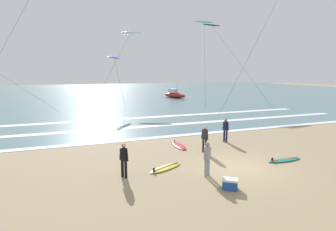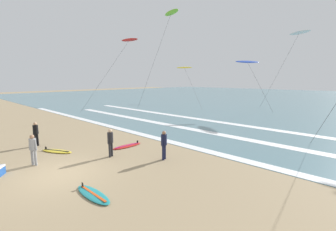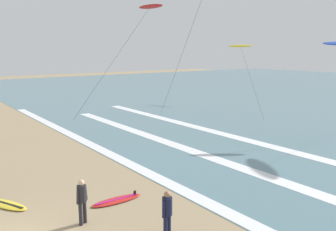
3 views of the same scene
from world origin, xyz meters
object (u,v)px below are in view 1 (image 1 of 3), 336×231
Objects in this scene: kite_black_distant_low at (212,25)px; surfer_background_far at (207,156)px; surfer_foreground_main at (124,157)px; offshore_boat at (175,95)px; kite_blue_mid_center at (114,58)px; kite_white_far_left at (130,33)px; kite_cyan_high_right at (204,22)px; surfboard_right_spare at (284,160)px; surfboard_foreground_flat at (166,168)px; surfer_left_near at (205,137)px; surfer_left_far at (226,128)px; cooler_box at (230,184)px; surfboard_near_water at (179,146)px.

surfer_background_far is at bearing -119.66° from kite_black_distant_low.
surfer_foreground_main is 0.29× the size of offshore_boat.
kite_blue_mid_center is 0.63× the size of kite_white_far_left.
kite_black_distant_low is at bearing -70.83° from kite_cyan_high_right.
surfboard_right_spare is 6.50m from surfboard_foreground_flat.
surfer_left_near is 3.06m from surfer_left_far.
offshore_boat is (-1.71, 7.57, -11.57)m from kite_cyan_high_right.
kite_cyan_high_right is 16.38× the size of cooler_box.
cooler_box is at bearing -96.52° from kite_white_far_left.
kite_white_far_left is at bearing 75.81° from surfer_foreground_main.
surfer_foreground_main reaches higher than surfboard_right_spare.
cooler_box is (-3.69, -32.27, -10.01)m from kite_white_far_left.
surfer_foreground_main is at bearing -168.86° from surfboard_foreground_flat.
surfer_foreground_main is 6.01m from surfboard_near_water.
surfboard_right_spare is 31.87m from kite_white_far_left.
offshore_boat is at bearing 64.36° from surfer_foreground_main.
surfer_background_far is 5.10m from surfboard_right_spare.
surfer_left_near is at bearing -85.76° from kite_blue_mid_center.
offshore_boat reaches higher than surfboard_right_spare.
kite_white_far_left reaches higher than surfer_left_near.
surfer_left_far is 3.53m from surfboard_near_water.
kite_blue_mid_center is (0.20, 23.85, 5.43)m from surfer_background_far.
surfboard_near_water is at bearing 131.64° from surfboard_right_spare.
surfboard_right_spare is (8.57, -0.69, -0.91)m from surfer_foreground_main.
surfboard_right_spare is at bearing -4.63° from surfer_foreground_main.
surfboard_near_water and surfboard_foreground_flat have the same top height.
surfer_left_far is 2.11× the size of cooler_box.
kite_black_distant_low is at bearing 56.30° from surfboard_near_water.
kite_black_distant_low is (13.73, 23.71, 10.52)m from surfer_left_near.
surfer_left_far is at bearing 99.35° from surfboard_right_spare.
offshore_boat is (-2.23, 9.05, -10.93)m from kite_black_distant_low.
kite_cyan_high_right is (14.10, 23.40, 12.08)m from surfboard_near_water.
kite_cyan_high_right is (18.50, 27.39, 11.17)m from surfer_foreground_main.
kite_black_distant_low reaches higher than cooler_box.
surfboard_right_spare and surfboard_near_water have the same top height.
surfer_background_far is at bearing -18.61° from surfer_foreground_main.
kite_cyan_high_right is 1.87× the size of kite_blue_mid_center.
kite_white_far_left reaches higher than surfer_foreground_main.
cooler_box is at bearing -121.03° from surfer_left_far.
surfer_background_far is 0.24× the size of kite_blue_mid_center.
surfboard_right_spare is 2.77× the size of cooler_box.
surfboard_near_water is 2.80× the size of cooler_box.
kite_black_distant_low is at bearing 59.92° from surfer_left_near.
surfer_left_far is 0.75× the size of surfboard_near_water.
kite_white_far_left reaches higher than kite_blue_mid_center.
kite_black_distant_low reaches higher than surfer_background_far.
kite_cyan_high_right is (10.70, 23.46, 11.17)m from surfer_left_far.
kite_black_distant_low is 14.36m from offshore_boat.
surfboard_foreground_flat is 0.18× the size of kite_black_distant_low.
kite_black_distant_low is at bearing 62.01° from cooler_box.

